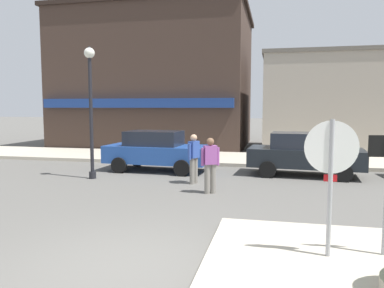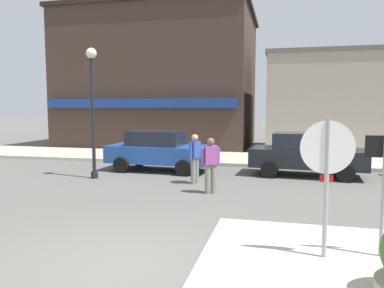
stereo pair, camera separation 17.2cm
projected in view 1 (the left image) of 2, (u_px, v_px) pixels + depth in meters
The scene contains 10 objects.
ground_plane at pixel (124, 268), 5.79m from camera, with size 160.00×160.00×0.00m, color #5B5954.
kerb_far at pixel (225, 158), 17.61m from camera, with size 80.00×4.00×0.15m, color #B7AD99.
stop_sign at pixel (331, 170), 5.76m from camera, with size 0.82×0.11×2.30m.
lamp_post at pixel (90, 93), 12.77m from camera, with size 0.36×0.36×4.54m.
parked_car_nearest at pixel (157, 150), 14.56m from camera, with size 4.08×2.04×1.56m.
parked_car_second at pixel (304, 153), 13.55m from camera, with size 4.13×2.13×1.56m.
pedestrian_crossing_near at pixel (194, 157), 12.11m from camera, with size 0.35×0.54×1.61m.
pedestrian_crossing_far at pixel (210, 164), 10.72m from camera, with size 0.53×0.36×1.61m.
building_corner_shop at pixel (159, 81), 24.48m from camera, with size 11.72×9.17×8.43m.
building_storefront_left_near at pixel (341, 103), 21.17m from camera, with size 8.74×6.53×5.39m.
Camera 1 is at (2.22, -5.21, 2.48)m, focal length 35.00 mm.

